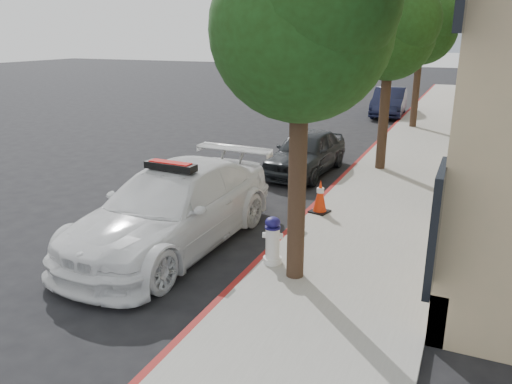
{
  "coord_description": "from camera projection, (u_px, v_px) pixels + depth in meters",
  "views": [
    {
      "loc": [
        5.46,
        -9.49,
        4.2
      ],
      "look_at": [
        1.41,
        -0.31,
        1.0
      ],
      "focal_mm": 35.0,
      "sensor_mm": 36.0,
      "label": 1
    }
  ],
  "objects": [
    {
      "name": "ground",
      "position": [
        206.0,
        222.0,
        11.65
      ],
      "size": [
        120.0,
        120.0,
        0.0
      ],
      "primitive_type": "plane",
      "color": "black",
      "rests_on": "ground"
    },
    {
      "name": "sidewalk",
      "position": [
        418.0,
        147.0,
        18.96
      ],
      "size": [
        3.2,
        50.0,
        0.15
      ],
      "primitive_type": "cube",
      "color": "gray",
      "rests_on": "ground"
    },
    {
      "name": "curb_strip",
      "position": [
        377.0,
        143.0,
        19.55
      ],
      "size": [
        0.12,
        50.0,
        0.15
      ],
      "primitive_type": "cube",
      "color": "maroon",
      "rests_on": "ground"
    },
    {
      "name": "tree_near",
      "position": [
        303.0,
        28.0,
        7.47
      ],
      "size": [
        2.92,
        2.82,
        5.62
      ],
      "color": "black",
      "rests_on": "sidewalk"
    },
    {
      "name": "tree_mid",
      "position": [
        391.0,
        35.0,
        14.47
      ],
      "size": [
        2.77,
        2.64,
        5.43
      ],
      "color": "black",
      "rests_on": "sidewalk"
    },
    {
      "name": "tree_far",
      "position": [
        423.0,
        29.0,
        21.38
      ],
      "size": [
        3.1,
        3.0,
        5.81
      ],
      "color": "black",
      "rests_on": "sidewalk"
    },
    {
      "name": "police_car",
      "position": [
        173.0,
        208.0,
        10.11
      ],
      "size": [
        2.52,
        5.72,
        1.78
      ],
      "rotation": [
        0.0,
        0.0,
        -0.04
      ],
      "color": "white",
      "rests_on": "ground"
    },
    {
      "name": "parked_car_mid",
      "position": [
        306.0,
        152.0,
        15.5
      ],
      "size": [
        1.79,
        4.05,
        1.36
      ],
      "primitive_type": "imported",
      "rotation": [
        0.0,
        0.0,
        -0.05
      ],
      "color": "black",
      "rests_on": "ground"
    },
    {
      "name": "parked_car_far",
      "position": [
        389.0,
        102.0,
        26.36
      ],
      "size": [
        1.85,
        4.55,
        1.47
      ],
      "primitive_type": "imported",
      "rotation": [
        0.0,
        0.0,
        0.07
      ],
      "color": "black",
      "rests_on": "ground"
    },
    {
      "name": "fire_hydrant",
      "position": [
        273.0,
        241.0,
        9.09
      ],
      "size": [
        0.38,
        0.35,
        0.9
      ],
      "rotation": [
        0.0,
        0.0,
        0.24
      ],
      "color": "white",
      "rests_on": "sidewalk"
    },
    {
      "name": "traffic_cone",
      "position": [
        320.0,
        196.0,
        11.72
      ],
      "size": [
        0.5,
        0.5,
        0.79
      ],
      "rotation": [
        0.0,
        0.0,
        -0.23
      ],
      "color": "black",
      "rests_on": "sidewalk"
    }
  ]
}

